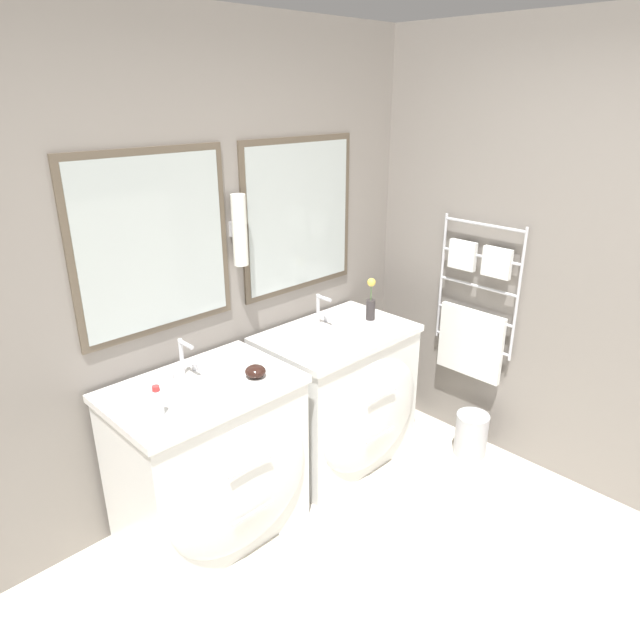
# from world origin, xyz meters

# --- Properties ---
(wall_back) EXTENTS (5.08, 0.16, 2.60)m
(wall_back) POSITION_xyz_m (0.02, 1.93, 1.31)
(wall_back) COLOR gray
(wall_back) RESTS_ON ground_plane
(wall_right) EXTENTS (0.13, 3.86, 2.60)m
(wall_right) POSITION_xyz_m (1.77, 0.86, 1.29)
(wall_right) COLOR gray
(wall_right) RESTS_ON ground_plane
(vanity_left) EXTENTS (0.91, 0.68, 0.87)m
(vanity_left) POSITION_xyz_m (-0.05, 1.53, 0.45)
(vanity_left) COLOR white
(vanity_left) RESTS_ON ground_plane
(vanity_right) EXTENTS (0.91, 0.68, 0.87)m
(vanity_right) POSITION_xyz_m (0.91, 1.53, 0.45)
(vanity_right) COLOR white
(vanity_right) RESTS_ON ground_plane
(faucet_left) EXTENTS (0.17, 0.12, 0.19)m
(faucet_left) POSITION_xyz_m (-0.05, 1.72, 0.97)
(faucet_left) COLOR silver
(faucet_left) RESTS_ON vanity_left
(faucet_right) EXTENTS (0.17, 0.12, 0.19)m
(faucet_right) POSITION_xyz_m (0.91, 1.72, 0.97)
(faucet_right) COLOR silver
(faucet_right) RESTS_ON vanity_right
(toiletry_bottle) EXTENTS (0.05, 0.05, 0.14)m
(toiletry_bottle) POSITION_xyz_m (-0.34, 1.47, 0.94)
(toiletry_bottle) COLOR silver
(toiletry_bottle) RESTS_ON vanity_left
(amenity_bowl) EXTENTS (0.11, 0.11, 0.06)m
(amenity_bowl) POSITION_xyz_m (0.20, 1.45, 0.90)
(amenity_bowl) COLOR black
(amenity_bowl) RESTS_ON vanity_left
(flower_vase) EXTENTS (0.06, 0.06, 0.27)m
(flower_vase) POSITION_xyz_m (1.20, 1.56, 0.98)
(flower_vase) COLOR #332D2D
(flower_vase) RESTS_ON vanity_right
(waste_bin) EXTENTS (0.21, 0.21, 0.29)m
(waste_bin) POSITION_xyz_m (1.54, 0.97, 0.15)
(waste_bin) COLOR #B7B7BC
(waste_bin) RESTS_ON ground_plane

